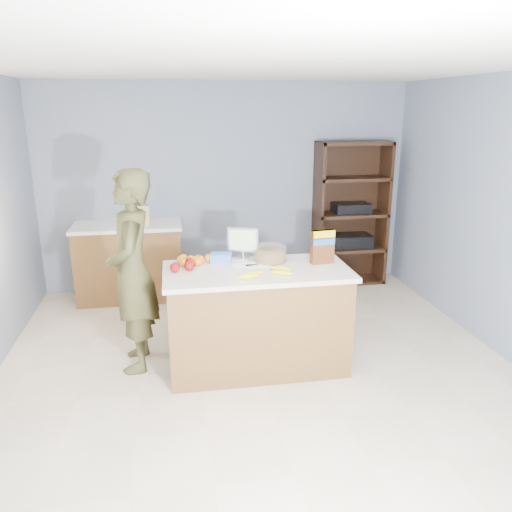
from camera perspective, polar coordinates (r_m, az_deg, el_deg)
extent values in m
cube|color=beige|center=(4.28, 0.81, -14.29)|extent=(4.50, 5.00, 0.02)
cube|color=slate|center=(6.22, -3.37, 7.84)|extent=(4.50, 0.02, 2.50)
cube|color=slate|center=(1.61, 18.57, -20.64)|extent=(4.50, 0.02, 2.50)
cube|color=white|center=(3.68, 0.98, 21.30)|extent=(4.50, 5.00, 0.02)
cube|color=brown|center=(4.34, 0.11, -7.41)|extent=(1.50, 0.70, 0.86)
cube|color=silver|center=(4.18, 0.12, -1.77)|extent=(1.56, 0.76, 0.04)
cube|color=black|center=(4.51, 0.11, -11.82)|extent=(1.46, 0.66, 0.10)
cube|color=brown|center=(6.09, -14.20, -0.75)|extent=(1.20, 0.60, 0.86)
cube|color=white|center=(5.98, -14.50, 3.36)|extent=(1.24, 0.62, 0.04)
cube|color=black|center=(6.61, 10.23, 5.05)|extent=(0.90, 0.04, 1.80)
cube|color=black|center=(6.31, 7.08, 4.64)|extent=(0.04, 0.40, 1.80)
cube|color=black|center=(6.61, 14.27, 4.79)|extent=(0.04, 0.40, 1.80)
cube|color=black|center=(6.68, 10.35, -2.67)|extent=(0.90, 0.40, 0.04)
cube|color=black|center=(6.55, 10.55, 0.88)|extent=(0.90, 0.40, 0.04)
cube|color=black|center=(6.45, 10.76, 4.73)|extent=(0.90, 0.40, 0.04)
cube|color=black|center=(6.37, 10.98, 8.69)|extent=(0.90, 0.40, 0.04)
cube|color=black|center=(6.33, 11.20, 12.55)|extent=(0.90, 0.40, 0.04)
cube|color=black|center=(6.53, 10.60, 1.72)|extent=(0.55, 0.32, 0.16)
cube|color=black|center=(6.43, 10.80, 5.43)|extent=(0.45, 0.30, 0.12)
imported|color=#3F3F20|center=(4.34, -13.97, -1.77)|extent=(0.44, 0.65, 1.73)
cube|color=tan|center=(5.90, -12.69, 4.61)|extent=(0.12, 0.10, 0.22)
cylinder|color=black|center=(5.87, -13.18, 6.07)|extent=(0.02, 0.02, 0.09)
cylinder|color=black|center=(5.87, -12.98, 6.08)|extent=(0.02, 0.02, 0.09)
cylinder|color=black|center=(5.87, -12.79, 6.09)|extent=(0.02, 0.02, 0.09)
cylinder|color=black|center=(5.87, -12.59, 6.10)|extent=(0.02, 0.02, 0.09)
cylinder|color=black|center=(5.87, -12.40, 6.11)|extent=(0.02, 0.02, 0.09)
cube|color=white|center=(4.29, -1.26, -0.98)|extent=(0.24, 0.17, 0.00)
cube|color=white|center=(4.25, 0.33, -1.16)|extent=(0.22, 0.11, 0.00)
ellipsoid|color=yellow|center=(4.00, -0.33, -2.01)|extent=(0.19, 0.09, 0.04)
ellipsoid|color=yellow|center=(3.94, -0.85, -2.33)|extent=(0.19, 0.07, 0.04)
ellipsoid|color=yellow|center=(4.12, 2.76, -1.47)|extent=(0.18, 0.14, 0.04)
ellipsoid|color=yellow|center=(4.03, 2.94, -1.90)|extent=(0.18, 0.12, 0.04)
sphere|color=maroon|center=(4.24, -7.57, -0.77)|extent=(0.08, 0.08, 0.08)
sphere|color=maroon|center=(4.15, -7.63, -1.15)|extent=(0.08, 0.08, 0.08)
sphere|color=maroon|center=(4.13, -9.25, -1.31)|extent=(0.08, 0.08, 0.08)
sphere|color=orange|center=(4.27, -8.22, -0.77)|extent=(0.07, 0.07, 0.07)
sphere|color=orange|center=(4.35, -7.45, -0.40)|extent=(0.07, 0.07, 0.07)
sphere|color=orange|center=(4.28, -6.66, -0.66)|extent=(0.07, 0.07, 0.07)
sphere|color=orange|center=(4.34, -6.40, -0.41)|extent=(0.07, 0.07, 0.07)
sphere|color=orange|center=(4.35, -8.60, -0.43)|extent=(0.07, 0.07, 0.07)
sphere|color=orange|center=(4.32, -6.98, -0.51)|extent=(0.07, 0.07, 0.07)
sphere|color=orange|center=(4.37, -5.43, -0.25)|extent=(0.07, 0.07, 0.07)
sphere|color=orange|center=(4.39, -8.28, -0.26)|extent=(0.07, 0.07, 0.07)
sphere|color=orange|center=(4.35, -6.61, -0.35)|extent=(0.07, 0.07, 0.07)
cube|color=blue|center=(4.36, -4.00, -0.21)|extent=(0.20, 0.15, 0.08)
cylinder|color=#267219|center=(4.39, 1.58, 0.02)|extent=(0.27, 0.27, 0.09)
cylinder|color=white|center=(4.38, 1.58, 0.27)|extent=(0.30, 0.30, 0.13)
cylinder|color=silver|center=(4.48, -1.47, -0.16)|extent=(0.12, 0.12, 0.01)
cylinder|color=silver|center=(4.47, -1.48, 0.22)|extent=(0.02, 0.02, 0.05)
cube|color=silver|center=(4.43, -1.49, 1.89)|extent=(0.28, 0.12, 0.22)
cube|color=yellow|center=(4.41, -1.53, 1.83)|extent=(0.23, 0.08, 0.18)
cube|color=#592B14|center=(4.33, 7.59, 1.06)|extent=(0.20, 0.09, 0.30)
cube|color=yellow|center=(4.30, 7.65, 2.58)|extent=(0.21, 0.10, 0.06)
cube|color=blue|center=(4.32, 7.62, 1.68)|extent=(0.21, 0.10, 0.05)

